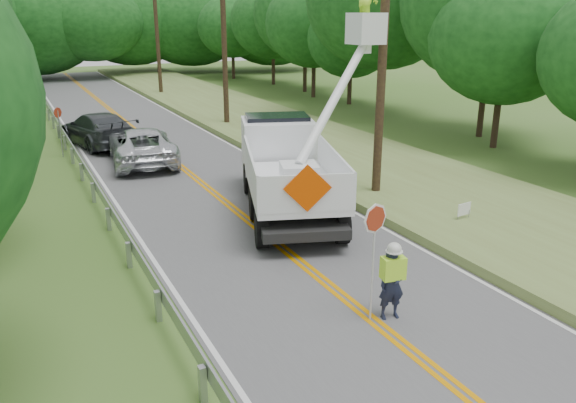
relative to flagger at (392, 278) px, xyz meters
name	(u,v)px	position (x,y,z in m)	size (l,w,h in m)	color
ground	(432,369)	(-0.40, -1.88, -0.96)	(140.00, 140.00, 0.00)	#3A631D
road	(198,180)	(-0.40, 12.12, -0.95)	(7.20, 96.00, 0.03)	#545456
guardrail	(87,174)	(-4.42, 13.03, -0.41)	(0.18, 48.00, 0.77)	#9A9CA3
utility_poles	(278,37)	(4.60, 15.14, 4.31)	(1.60, 43.30, 10.00)	black
tall_grass_verge	(350,158)	(6.70, 12.12, -0.81)	(7.00, 96.00, 0.30)	olive
treeline_right	(379,18)	(15.27, 22.53, 5.08)	(10.38, 55.80, 11.43)	#332319
treeline_horizon	(56,22)	(-1.14, 54.49, 4.54)	(55.39, 13.90, 11.37)	#124114
flagger	(392,278)	(0.00, 0.00, 0.00)	(1.07, 0.48, 2.63)	#191E33
bucket_truck	(289,155)	(1.65, 8.17, 0.72)	(5.70, 8.20, 7.49)	black
suv_silver	(142,145)	(-1.71, 15.83, -0.15)	(2.61, 5.66, 1.57)	silver
suv_darkgrey	(98,129)	(-2.87, 20.33, -0.12)	(2.31, 5.67, 1.65)	#3B4044
stop_sign_permanent	(59,125)	(-4.75, 18.63, 0.54)	(0.37, 0.35, 2.30)	#9A9CA3
yard_sign	(464,210)	(5.30, 3.47, -0.39)	(0.55, 0.09, 0.79)	white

